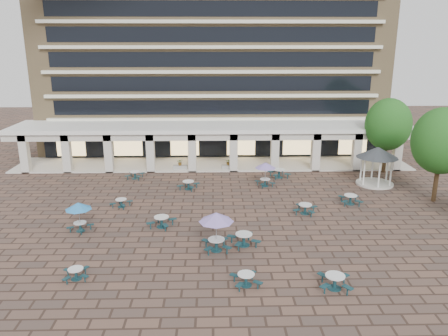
{
  "coord_description": "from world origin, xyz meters",
  "views": [
    {
      "loc": [
        0.08,
        -30.76,
        12.73
      ],
      "look_at": [
        0.91,
        3.0,
        3.03
      ],
      "focal_mm": 35.0,
      "sensor_mm": 36.0,
      "label": 1
    }
  ],
  "objects_px": {
    "picnic_table_2": "(244,238)",
    "gazebo": "(377,157)",
    "planter_left": "(180,166)",
    "planter_right": "(229,166)",
    "picnic_table_1": "(246,278)",
    "picnic_table_0": "(76,273)"
  },
  "relations": [
    {
      "from": "picnic_table_2",
      "to": "gazebo",
      "type": "bearing_deg",
      "value": 25.24
    },
    {
      "from": "planter_left",
      "to": "planter_right",
      "type": "relative_size",
      "value": 1.0
    },
    {
      "from": "gazebo",
      "to": "planter_right",
      "type": "bearing_deg",
      "value": 158.84
    },
    {
      "from": "picnic_table_1",
      "to": "picnic_table_2",
      "type": "height_order",
      "value": "picnic_table_2"
    },
    {
      "from": "planter_right",
      "to": "picnic_table_0",
      "type": "bearing_deg",
      "value": -113.19
    },
    {
      "from": "picnic_table_0",
      "to": "picnic_table_1",
      "type": "xyz_separation_m",
      "value": [
        9.45,
        -0.9,
        0.03
      ]
    },
    {
      "from": "picnic_table_1",
      "to": "picnic_table_2",
      "type": "xyz_separation_m",
      "value": [
        0.21,
        4.88,
        0.08
      ]
    },
    {
      "from": "planter_right",
      "to": "picnic_table_2",
      "type": "bearing_deg",
      "value": -88.8
    },
    {
      "from": "picnic_table_1",
      "to": "gazebo",
      "type": "height_order",
      "value": "gazebo"
    },
    {
      "from": "planter_left",
      "to": "planter_right",
      "type": "bearing_deg",
      "value": 0.0
    },
    {
      "from": "picnic_table_2",
      "to": "gazebo",
      "type": "height_order",
      "value": "gazebo"
    },
    {
      "from": "picnic_table_1",
      "to": "planter_right",
      "type": "distance_m",
      "value": 22.59
    },
    {
      "from": "picnic_table_2",
      "to": "planter_right",
      "type": "height_order",
      "value": "planter_right"
    },
    {
      "from": "picnic_table_1",
      "to": "gazebo",
      "type": "distance_m",
      "value": 22.01
    },
    {
      "from": "planter_left",
      "to": "picnic_table_1",
      "type": "bearing_deg",
      "value": -77.06
    },
    {
      "from": "picnic_table_0",
      "to": "picnic_table_2",
      "type": "bearing_deg",
      "value": 8.03
    },
    {
      "from": "picnic_table_1",
      "to": "planter_right",
      "type": "xyz_separation_m",
      "value": [
        -0.16,
        22.59,
        0.02
      ]
    },
    {
      "from": "planter_left",
      "to": "planter_right",
      "type": "xyz_separation_m",
      "value": [
        5.03,
        0.0,
        -0.01
      ]
    },
    {
      "from": "picnic_table_0",
      "to": "picnic_table_2",
      "type": "relative_size",
      "value": 0.76
    },
    {
      "from": "picnic_table_2",
      "to": "picnic_table_0",
      "type": "bearing_deg",
      "value": -176.0
    },
    {
      "from": "gazebo",
      "to": "planter_left",
      "type": "relative_size",
      "value": 2.54
    },
    {
      "from": "picnic_table_2",
      "to": "planter_right",
      "type": "distance_m",
      "value": 17.71
    }
  ]
}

